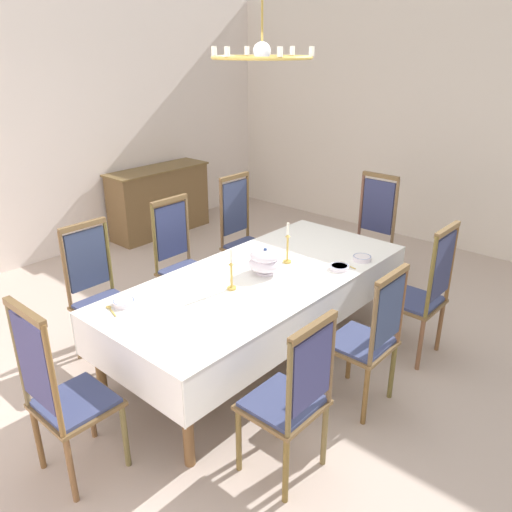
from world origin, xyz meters
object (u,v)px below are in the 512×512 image
object	(u,v)px
chair_north_b	(181,260)
bowl_near_right	(339,267)
spoon_primary	(110,308)
spoon_secondary	(344,264)
chair_south_b	(369,337)
chair_north_c	(243,234)
chair_south_c	(423,292)
chair_head_east	(370,234)
candlestick_east	(288,247)
sideboard	(159,201)
dining_table	(261,283)
chandelier	(262,56)
bowl_far_left	(362,258)
chair_south_a	(292,397)
soup_tureen	(265,261)
chair_north_a	(99,292)
chair_head_west	(62,393)
bowl_near_left	(124,302)
candlestick_west	(231,274)

from	to	relation	value
chair_north_b	bowl_near_right	xyz separation A→B (m)	(0.50, -1.38, 0.17)
spoon_primary	spoon_secondary	bearing A→B (deg)	-8.85
chair_south_b	chair_north_c	world-z (taller)	chair_north_c
chair_south_c	chair_head_east	bearing A→B (deg)	48.32
chair_south_b	chair_south_c	distance (m)	0.85
chair_north_c	chair_head_east	world-z (taller)	chair_head_east
candlestick_east	spoon_primary	bearing A→B (deg)	163.95
sideboard	dining_table	bearing A→B (deg)	65.48
chair_south_b	chair_head_east	world-z (taller)	chair_head_east
chair_north_b	chandelier	size ratio (longest dim) A/B	1.65
bowl_far_left	chair_south_a	bearing A→B (deg)	-162.20
soup_tureen	sideboard	xyz separation A→B (m)	(1.33, 3.03, -0.39)
chair_south_a	chair_north_a	xyz separation A→B (m)	(0.00, 1.96, 0.02)
soup_tureen	spoon_primary	distance (m)	1.24
chair_north_b	candlestick_east	xyz separation A→B (m)	(0.32, -0.98, 0.29)
dining_table	bowl_far_left	xyz separation A→B (m)	(0.79, -0.45, 0.09)
spoon_secondary	chandelier	bearing A→B (deg)	162.88
chair_north_b	spoon_primary	xyz separation A→B (m)	(-1.13, -0.56, 0.16)
spoon_secondary	chair_head_east	bearing A→B (deg)	32.95
chandelier	chair_south_a	bearing A→B (deg)	-131.31
bowl_far_left	spoon_secondary	xyz separation A→B (m)	(-0.17, 0.07, -0.02)
dining_table	chair_north_c	xyz separation A→B (m)	(0.86, 0.98, -0.06)
bowl_far_left	candlestick_east	bearing A→B (deg)	135.59
spoon_primary	chair_head_west	bearing A→B (deg)	-129.98
chair_south_a	bowl_near_left	size ratio (longest dim) A/B	7.15
dining_table	candlestick_west	distance (m)	0.39
chair_south_a	chair_north_a	size ratio (longest dim) A/B	0.95
chair_head_east	bowl_far_left	size ratio (longest dim) A/B	7.89
chair_north_c	sideboard	bearing A→B (deg)	-104.37
bowl_near_right	chair_south_b	bearing A→B (deg)	-130.95
chair_south_b	sideboard	bearing A→B (deg)	71.10
chair_south_b	chair_head_east	size ratio (longest dim) A/B	0.89
chair_head_east	bowl_near_right	xyz separation A→B (m)	(-1.22, -0.40, 0.15)
chair_north_b	spoon_secondary	size ratio (longest dim) A/B	6.61
chandelier	chair_north_a	bearing A→B (deg)	131.21
chair_south_a	candlestick_west	bearing A→B (deg)	61.81
chair_north_c	sideboard	distance (m)	2.12
bowl_near_right	bowl_far_left	bearing A→B (deg)	-8.65
soup_tureen	sideboard	world-z (taller)	soup_tureen
chair_north_b	bowl_near_left	size ratio (longest dim) A/B	7.59
chair_head_east	chandelier	xyz separation A→B (m)	(-1.73, -0.00, 1.75)
chair_north_b	bowl_far_left	distance (m)	1.64
chair_south_a	chair_head_east	size ratio (longest dim) A/B	0.89
sideboard	candlestick_east	bearing A→B (deg)	70.93
chair_north_c	chair_head_east	size ratio (longest dim) A/B	0.99
chair_head_west	sideboard	size ratio (longest dim) A/B	0.82
chair_north_a	chair_north_b	bearing A→B (deg)	-179.95
chair_head_east	bowl_near_right	size ratio (longest dim) A/B	7.72
bowl_far_left	spoon_secondary	size ratio (longest dim) A/B	0.89
soup_tureen	chandelier	distance (m)	1.52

